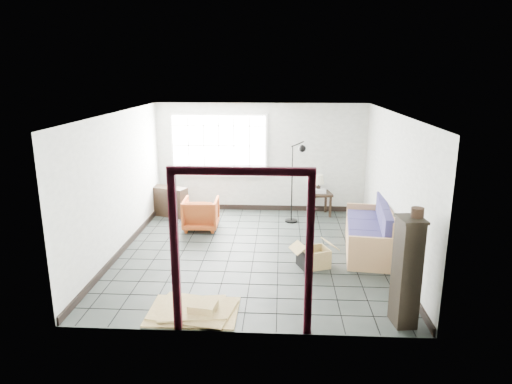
# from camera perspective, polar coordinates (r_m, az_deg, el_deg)

# --- Properties ---
(ground) EXTENTS (5.50, 5.50, 0.00)m
(ground) POSITION_cam_1_polar(r_m,az_deg,el_deg) (8.69, -0.22, -7.52)
(ground) COLOR black
(ground) RESTS_ON ground
(room_shell) EXTENTS (5.02, 5.52, 2.61)m
(room_shell) POSITION_cam_1_polar(r_m,az_deg,el_deg) (8.23, -0.22, 3.43)
(room_shell) COLOR #A5A9A2
(room_shell) RESTS_ON ground
(window_panel) EXTENTS (2.32, 0.08, 1.52)m
(window_panel) POSITION_cam_1_polar(r_m,az_deg,el_deg) (10.96, -4.64, 5.82)
(window_panel) COLOR silver
(window_panel) RESTS_ON ground
(doorway_trim) EXTENTS (1.80, 0.08, 2.20)m
(doorway_trim) POSITION_cam_1_polar(r_m,az_deg,el_deg) (5.68, -1.84, -4.97)
(doorway_trim) COLOR #380C18
(doorway_trim) RESTS_ON ground
(futon_sofa) EXTENTS (1.03, 2.16, 0.92)m
(futon_sofa) POSITION_cam_1_polar(r_m,az_deg,el_deg) (8.93, 14.25, -5.09)
(futon_sofa) COLOR #AF7D4F
(futon_sofa) RESTS_ON ground
(armchair) EXTENTS (0.75, 0.70, 0.75)m
(armchair) POSITION_cam_1_polar(r_m,az_deg,el_deg) (9.90, -6.91, -2.51)
(armchair) COLOR #8E3F14
(armchair) RESTS_ON ground
(side_table) EXTENTS (0.59, 0.59, 0.55)m
(side_table) POSITION_cam_1_polar(r_m,az_deg,el_deg) (10.85, 8.00, -0.55)
(side_table) COLOR black
(side_table) RESTS_ON ground
(table_lamp) EXTENTS (0.32, 0.32, 0.42)m
(table_lamp) POSITION_cam_1_polar(r_m,az_deg,el_deg) (10.78, 7.83, 1.49)
(table_lamp) COLOR black
(table_lamp) RESTS_ON side_table
(projector) EXTENTS (0.27, 0.22, 0.09)m
(projector) POSITION_cam_1_polar(r_m,az_deg,el_deg) (10.78, 8.00, 0.14)
(projector) COLOR silver
(projector) RESTS_ON side_table
(floor_lamp) EXTENTS (0.49, 0.50, 1.87)m
(floor_lamp) POSITION_cam_1_polar(r_m,az_deg,el_deg) (10.06, 5.09, 1.51)
(floor_lamp) COLOR black
(floor_lamp) RESTS_ON ground
(console_shelf) EXTENTS (0.95, 0.64, 0.69)m
(console_shelf) POSITION_cam_1_polar(r_m,az_deg,el_deg) (10.94, -10.85, -1.15)
(console_shelf) COLOR black
(console_shelf) RESTS_ON ground
(tall_shelf) EXTENTS (0.37, 0.45, 1.50)m
(tall_shelf) POSITION_cam_1_polar(r_m,az_deg,el_deg) (6.39, 18.30, -9.37)
(tall_shelf) COLOR black
(tall_shelf) RESTS_ON ground
(pot) EXTENTS (0.22, 0.22, 0.12)m
(pot) POSITION_cam_1_polar(r_m,az_deg,el_deg) (6.18, 19.53, -2.42)
(pot) COLOR black
(pot) RESTS_ON tall_shelf
(open_box) EXTENTS (0.89, 0.65, 0.45)m
(open_box) POSITION_cam_1_polar(r_m,az_deg,el_deg) (8.09, 7.21, -8.12)
(open_box) COLOR olive
(open_box) RESTS_ON ground
(cardboard_pile) EXTENTS (1.26, 1.02, 0.18)m
(cardboard_pile) POSITION_cam_1_polar(r_m,az_deg,el_deg) (6.70, -7.68, -14.38)
(cardboard_pile) COLOR olive
(cardboard_pile) RESTS_ON ground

